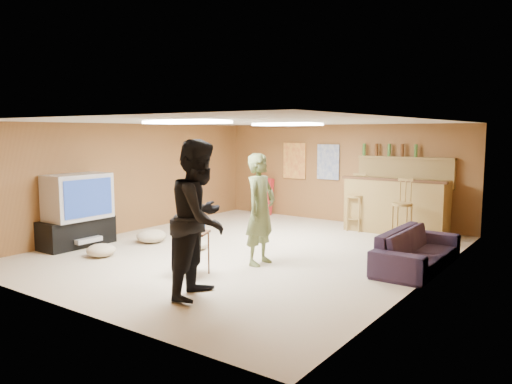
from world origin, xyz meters
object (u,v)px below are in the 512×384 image
Objects in this scene: person_olive at (260,209)px; person_black at (200,219)px; tv_body at (78,197)px; tray_table at (191,253)px; bar_counter at (396,206)px; sofa at (417,249)px.

person_black is (0.25, -1.66, 0.12)m from person_olive.
person_black reaches higher than tv_body.
person_olive is 1.68m from person_black.
person_black is at bearing -11.88° from tv_body.
bar_counter is at bearing 73.52° from tray_table.
bar_counter is at bearing -23.30° from person_black.
bar_counter is 1.03× the size of person_black.
tv_body is 0.57× the size of person_black.
bar_counter is 4.76m from tray_table.
tray_table is at bearing -106.48° from bar_counter.
bar_counter is 1.17× the size of person_olive.
person_black reaches higher than person_olive.
bar_counter is at bearing -15.67° from person_olive.
person_black reaches higher than bar_counter.
person_olive reaches higher than tray_table.
sofa is at bearing -63.22° from bar_counter.
tray_table reaches higher than sofa.
tv_body is at bearing -133.00° from bar_counter.
tv_body is 5.77m from sofa.
tray_table is (-0.75, 0.63, -0.66)m from person_black.
sofa is (2.05, 1.16, -0.57)m from person_olive.
person_black is at bearing 147.33° from sofa.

